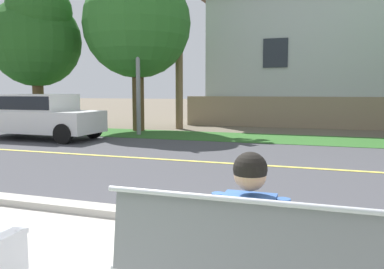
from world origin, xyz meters
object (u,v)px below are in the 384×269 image
at_px(car_white_near, 39,114).
at_px(seated_person_blue, 252,233).
at_px(streetlamp, 140,24).
at_px(shade_tree_far_left, 37,35).
at_px(shade_tree_left, 139,15).

bearing_deg(car_white_near, seated_person_blue, -43.51).
distance_m(seated_person_blue, streetlamp, 12.99).
relative_size(seated_person_blue, shade_tree_far_left, 0.21).
bearing_deg(shade_tree_far_left, seated_person_blue, -44.97).
relative_size(streetlamp, shade_tree_far_left, 1.19).
distance_m(streetlamp, shade_tree_left, 1.32).
distance_m(car_white_near, shade_tree_left, 5.62).
height_order(car_white_near, shade_tree_far_left, shade_tree_far_left).
height_order(seated_person_blue, shade_tree_left, shade_tree_left).
bearing_deg(seated_person_blue, car_white_near, 136.49).
bearing_deg(seated_person_blue, shade_tree_far_left, 135.03).
relative_size(car_white_near, shade_tree_left, 0.60).
distance_m(seated_person_blue, car_white_near, 12.20).
distance_m(streetlamp, shade_tree_far_left, 4.65).
xyz_separation_m(shade_tree_far_left, shade_tree_left, (4.09, 1.12, 0.73)).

